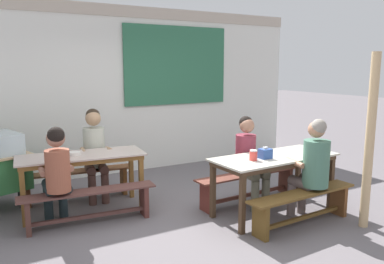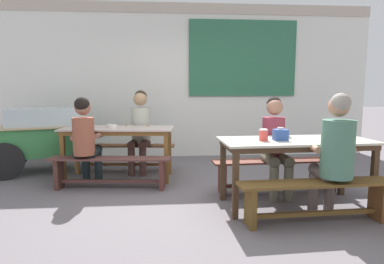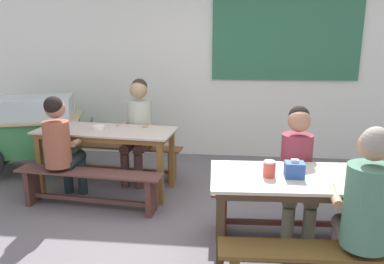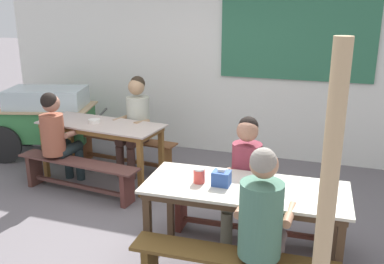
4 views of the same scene
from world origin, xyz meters
name	(u,v)px [view 1 (image 1 of 4)]	position (x,y,z in m)	size (l,w,h in m)	color
ground_plane	(194,220)	(0.00, 0.00, 0.00)	(40.00, 40.00, 0.00)	slate
backdrop_wall	(123,87)	(0.04, 2.68, 1.57)	(7.35, 0.23, 2.99)	white
dining_table_far	(82,161)	(-1.14, 1.04, 0.69)	(1.69, 0.79, 0.78)	#BFABA0
dining_table_near	(275,162)	(1.05, -0.29, 0.70)	(1.75, 0.79, 0.78)	beige
bench_far_back	(78,181)	(-1.09, 1.54, 0.28)	(1.62, 0.41, 0.43)	brown
bench_far_front	(89,202)	(-1.19, 0.54, 0.28)	(1.67, 0.42, 0.43)	brown
bench_near_back	(249,183)	(1.02, 0.22, 0.28)	(1.72, 0.36, 0.43)	brown
bench_near_front	(303,203)	(1.07, -0.79, 0.29)	(1.61, 0.34, 0.43)	brown
person_right_near_table	(249,156)	(0.95, 0.13, 0.70)	(0.40, 0.55, 1.25)	#63624F
person_near_front	(313,164)	(1.27, -0.73, 0.74)	(0.44, 0.53, 1.31)	#6B5C59
person_left_back_turned	(57,170)	(-1.53, 0.65, 0.71)	(0.40, 0.56, 1.25)	#1D292C
person_center_facing	(95,148)	(-0.84, 1.46, 0.75)	(0.46, 0.55, 1.33)	#4E332C
tissue_box	(265,153)	(0.85, -0.33, 0.84)	(0.15, 0.12, 0.15)	#2F4F9B
condiment_jar	(253,155)	(0.65, -0.34, 0.84)	(0.10, 0.10, 0.13)	#DE443C
soup_bowl	(74,154)	(-1.23, 1.04, 0.80)	(0.15, 0.15, 0.04)	silver
wooden_support_post	(370,142)	(1.71, -1.18, 1.05)	(0.11, 0.11, 2.10)	tan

